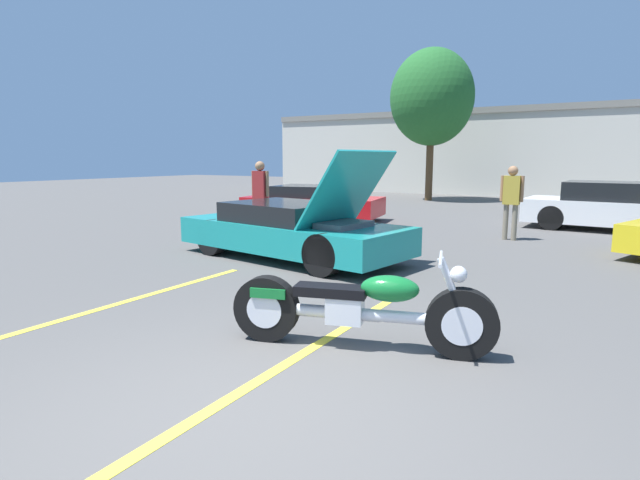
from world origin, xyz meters
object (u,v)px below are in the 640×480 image
at_px(show_car_hood_open, 292,230).
at_px(parked_car_mid_left_row, 608,208).
at_px(spectator_by_show_car, 260,190).
at_px(tree_background, 432,98).
at_px(parked_car_left_row, 312,203).
at_px(spectator_midground, 512,196).
at_px(motorcycle, 359,309).

bearing_deg(show_car_hood_open, parked_car_mid_left_row, 64.91).
distance_m(show_car_hood_open, spectator_by_show_car, 3.34).
bearing_deg(tree_background, spectator_by_show_car, -91.43).
relative_size(parked_car_left_row, spectator_midground, 2.56).
distance_m(tree_background, spectator_by_show_car, 12.51).
relative_size(motorcycle, spectator_midground, 1.50).
bearing_deg(spectator_by_show_car, show_car_hood_open, -41.95).
distance_m(motorcycle, parked_car_mid_left_row, 11.08).
height_order(tree_background, parked_car_mid_left_row, tree_background).
relative_size(motorcycle, show_car_hood_open, 0.54).
bearing_deg(show_car_hood_open, spectator_midground, 63.65).
xyz_separation_m(spectator_by_show_car, spectator_midground, (5.59, 2.21, -0.07)).
distance_m(motorcycle, show_car_hood_open, 4.68).
distance_m(tree_background, show_car_hood_open, 14.92).
bearing_deg(motorcycle, parked_car_left_row, 107.82).
xyz_separation_m(motorcycle, show_car_hood_open, (-3.14, 3.47, 0.14)).
bearing_deg(spectator_midground, show_car_hood_open, -125.51).
relative_size(parked_car_mid_left_row, spectator_midground, 2.46).
bearing_deg(motorcycle, spectator_by_show_car, 118.10).
bearing_deg(spectator_midground, tree_background, 118.34).
relative_size(show_car_hood_open, spectator_midground, 2.79).
distance_m(tree_background, parked_car_mid_left_row, 10.65).
bearing_deg(spectator_midground, spectator_by_show_car, -158.48).
distance_m(tree_background, spectator_midground, 11.69).
height_order(motorcycle, spectator_midground, spectator_midground).
xyz_separation_m(tree_background, spectator_midground, (5.29, -9.82, -3.50)).
xyz_separation_m(motorcycle, parked_car_mid_left_row, (1.92, 10.91, 0.19)).
relative_size(show_car_hood_open, parked_car_mid_left_row, 1.13).
relative_size(tree_background, parked_car_left_row, 1.51).
relative_size(tree_background, spectator_by_show_car, 3.65).
relative_size(tree_background, show_car_hood_open, 1.39).
bearing_deg(parked_car_left_row, motorcycle, -66.00).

